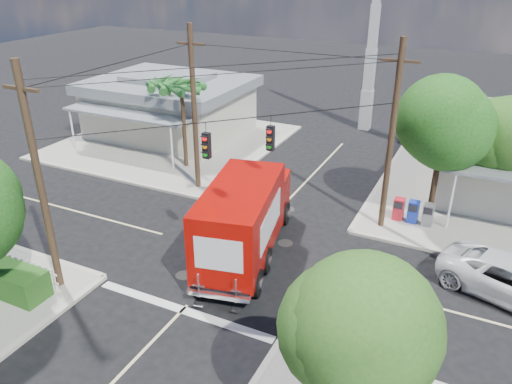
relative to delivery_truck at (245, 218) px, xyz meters
The scene contains 15 objects.
ground 1.86m from the delivery_truck, 147.93° to the right, with size 120.00×120.00×0.00m, color black.
sidewalk_ne 15.09m from the delivery_truck, 45.34° to the left, with size 14.12×14.12×0.14m.
sidewalk_nw 15.58m from the delivery_truck, 136.45° to the left, with size 14.12×14.12×0.14m.
road_markings 2.50m from the delivery_truck, 101.45° to the right, with size 32.00×32.00×0.01m.
building_nw 17.39m from the delivery_truck, 135.22° to the left, with size 10.80×10.20×4.30m.
radio_tower 20.15m from the delivery_truck, 89.54° to the left, with size 0.80×0.80×17.00m.
tree_ne_front 9.93m from the delivery_truck, 43.62° to the left, with size 4.21×4.14×6.66m.
tree_ne_back 13.10m from the delivery_truck, 42.72° to the left, with size 3.77×3.66×5.82m.
tree_se 10.25m from the delivery_truck, 48.20° to the right, with size 3.67×3.54×5.62m.
palm_nw_front 11.18m from the delivery_truck, 137.10° to the left, with size 3.01×3.08×5.59m.
palm_nw_back 13.50m from the delivery_truck, 138.24° to the left, with size 3.01×3.08×5.19m.
utility_poles 3.71m from the delivery_truck, 144.18° to the left, with size 12.00×10.68×9.00m.
picket_fence 10.07m from the delivery_truck, 144.47° to the right, with size 5.94×0.06×1.00m.
vending_boxes 8.66m from the delivery_truck, 44.19° to the left, with size 1.90×0.50×1.10m.
delivery_truck is the anchor object (origin of this frame).
Camera 1 is at (8.99, -16.56, 11.99)m, focal length 35.00 mm.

